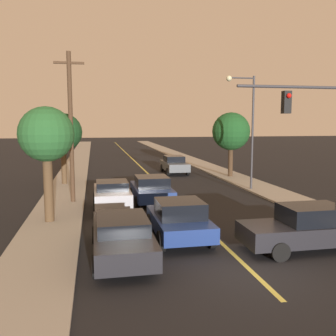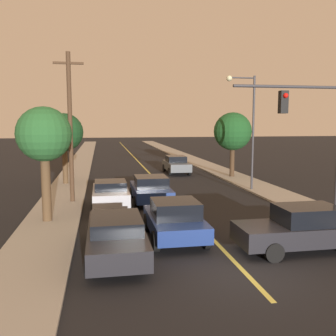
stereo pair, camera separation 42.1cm
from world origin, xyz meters
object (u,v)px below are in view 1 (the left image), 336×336
Objects in this scene: car_far_oncoming at (174,164)px; tree_right_near at (231,132)px; car_near_lane_second at (152,189)px; car_outer_lane_front at (122,235)px; car_crossing_right at (308,228)px; car_near_lane_front at (179,219)px; traffic_signal_mast at (318,129)px; utility_pole_left at (71,125)px; streetlamp_right at (246,117)px; tree_left_near at (46,136)px; tree_left_far at (63,133)px; car_outer_lane_second at (112,195)px.

car_far_oncoming is 0.86× the size of tree_right_near.
car_near_lane_second is 0.88× the size of car_outer_lane_front.
car_outer_lane_front is 1.07× the size of car_crossing_right.
tree_right_near reaches higher than car_near_lane_front.
car_crossing_right is at bearing -25.51° from car_near_lane_front.
car_near_lane_second is 9.55m from traffic_signal_mast.
traffic_signal_mast is 1.17× the size of tree_right_near.
car_near_lane_second is at bearing -6.01° from utility_pole_left.
car_near_lane_front is at bearing -59.60° from utility_pole_left.
streetlamp_right reaches higher than car_outer_lane_front.
car_near_lane_second is at bearing -160.72° from streetlamp_right.
streetlamp_right is (2.36, 11.27, 4.01)m from car_crossing_right.
tree_left_far is at bearing 90.61° from tree_left_near.
car_outer_lane_second is at bearing -145.28° from car_near_lane_second.
tree_left_far is at bearing 159.01° from streetlamp_right.
car_crossing_right is at bearing -101.82° from streetlamp_right.
car_near_lane_front is at bearing -90.00° from car_near_lane_second.
car_near_lane_front is at bearing -32.94° from tree_left_near.
streetlamp_right is at bearing -20.99° from tree_left_far.
car_outer_lane_front is 0.97× the size of tree_right_near.
tree_left_near is at bearing -144.87° from car_outer_lane_second.
utility_pole_left is (-4.35, 7.42, 3.54)m from car_near_lane_front.
car_outer_lane_front is (-2.29, -8.37, -0.01)m from car_near_lane_second.
car_outer_lane_second is at bearing 35.13° from tree_left_near.
car_crossing_right is (4.22, -2.01, -0.00)m from car_near_lane_front.
tree_left_near is at bearing -153.28° from streetlamp_right.
traffic_signal_mast is 1.20× the size of tree_left_far.
car_near_lane_second is 8.06m from streetlamp_right.
streetlamp_right is 1.44× the size of tree_left_near.
tree_right_near reaches higher than car_far_oncoming.
utility_pole_left is (-2.06, 2.05, 3.53)m from car_outer_lane_second.
traffic_signal_mast is at bearing -96.83° from tree_right_near.
car_outer_lane_second is 0.53× the size of streetlamp_right.
tree_left_far is (-2.99, 8.44, 2.94)m from car_outer_lane_second.
tree_right_near is (10.02, 16.40, 2.99)m from car_outer_lane_front.
car_outer_lane_second reaches higher than car_outer_lane_front.
car_outer_lane_second is 0.75× the size of tree_right_near.
car_crossing_right is (6.51, -7.38, -0.01)m from car_outer_lane_second.
car_outer_lane_front is 6.54m from car_crossing_right.
car_near_lane_second is at bearing 74.68° from car_outer_lane_front.
car_crossing_right is 18.69m from tree_left_far.
car_outer_lane_front is 19.45m from tree_right_near.
car_far_oncoming reaches higher than car_near_lane_second.
streetlamp_right is (2.77, -9.21, 4.02)m from car_far_oncoming.
car_far_oncoming is 10.63m from tree_left_far.
utility_pole_left is at bearing -81.75° from tree_left_far.
utility_pole_left is at bearing 120.40° from car_near_lane_front.
utility_pole_left is (-10.32, 7.06, 0.12)m from traffic_signal_mast.
car_outer_lane_second is 14.45m from car_far_oncoming.
tree_right_near is at bearing 42.09° from tree_left_near.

